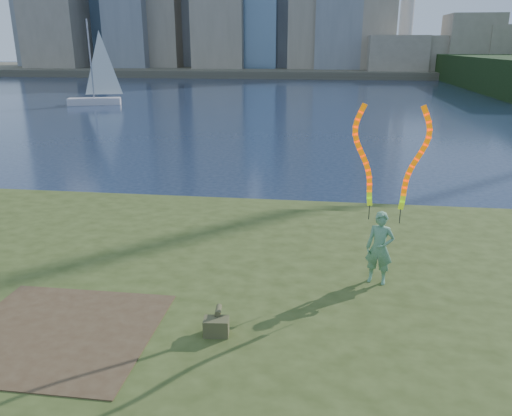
# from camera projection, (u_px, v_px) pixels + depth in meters

# --- Properties ---
(ground) EXTENTS (320.00, 320.00, 0.00)m
(ground) POSITION_uv_depth(u_px,v_px,m) (224.00, 294.00, 11.37)
(ground) COLOR #18243C
(ground) RESTS_ON ground
(grassy_knoll) EXTENTS (20.00, 18.00, 0.80)m
(grassy_knoll) POSITION_uv_depth(u_px,v_px,m) (199.00, 337.00, 9.10)
(grassy_knoll) COLOR #344217
(grassy_knoll) RESTS_ON ground
(dirt_patch) EXTENTS (3.20, 3.00, 0.02)m
(dirt_patch) POSITION_uv_depth(u_px,v_px,m) (58.00, 332.00, 8.38)
(dirt_patch) COLOR #47331E
(dirt_patch) RESTS_ON grassy_knoll
(far_shore) EXTENTS (320.00, 40.00, 1.20)m
(far_shore) POSITION_uv_depth(u_px,v_px,m) (316.00, 70.00, 100.65)
(far_shore) COLOR #4F4A3A
(far_shore) RESTS_ON ground
(woman_with_ribbons) EXTENTS (1.93, 0.63, 3.90)m
(woman_with_ribbons) POSITION_uv_depth(u_px,v_px,m) (383.00, 215.00, 9.77)
(woman_with_ribbons) COLOR #106929
(woman_with_ribbons) RESTS_ON grassy_knoll
(canvas_bag) EXTENTS (0.44, 0.50, 0.40)m
(canvas_bag) POSITION_uv_depth(u_px,v_px,m) (216.00, 325.00, 8.31)
(canvas_bag) COLOR #484A25
(canvas_bag) RESTS_ON grassy_knoll
(sailboat) EXTENTS (5.10, 2.94, 7.73)m
(sailboat) POSITION_uv_depth(u_px,v_px,m) (96.00, 90.00, 47.14)
(sailboat) COLOR silver
(sailboat) RESTS_ON ground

